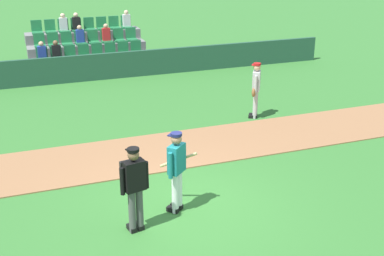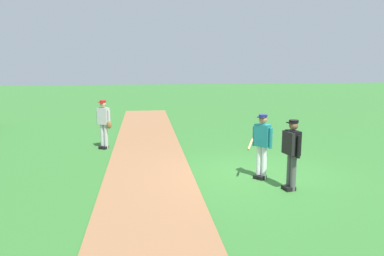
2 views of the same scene
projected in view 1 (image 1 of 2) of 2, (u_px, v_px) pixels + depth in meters
The scene contains 7 objects.
ground_plane at pixel (186, 207), 10.65m from camera, with size 80.00×80.00×0.00m, color #33702D.
infield_dirt_path at pixel (148, 153), 13.25m from camera, with size 28.00×2.45×0.03m, color #936642.
dugout_fence at pixel (96, 67), 19.76m from camera, with size 20.00×0.16×1.05m, color #234C38.
stadium_bleachers at pixel (88, 54), 21.36m from camera, with size 5.00×2.95×2.30m.
batter_teal_jersey at pixel (177, 169), 10.19m from camera, with size 0.71×0.69×1.76m.
umpire_home_plate at pixel (134, 185), 9.47m from camera, with size 0.58×0.36×1.76m.
runner_grey_jersey at pixel (256, 88), 15.52m from camera, with size 0.49×0.58×1.76m.
Camera 1 is at (-3.10, -8.79, 5.43)m, focal length 46.88 mm.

